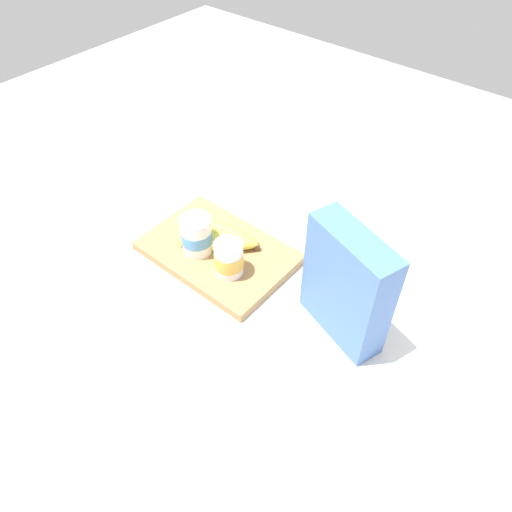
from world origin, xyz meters
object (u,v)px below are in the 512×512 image
yogurt_cup_front (229,259)px  banana_bunch (222,237)px  cutting_board (218,252)px  yogurt_cup_back (197,235)px  cereal_box (347,286)px

yogurt_cup_front → banana_bunch: bearing=-36.9°
yogurt_cup_front → banana_bunch: (0.08, -0.06, -0.02)m
cutting_board → yogurt_cup_back: (0.03, 0.03, 0.06)m
banana_bunch → yogurt_cup_front: bearing=143.1°
cutting_board → banana_bunch: bearing=-73.1°
cutting_board → cereal_box: (-0.33, -0.01, 0.11)m
yogurt_cup_front → cereal_box: bearing=-170.4°
banana_bunch → cutting_board: bearing=106.9°
cereal_box → banana_bunch: bearing=-163.9°
yogurt_cup_front → yogurt_cup_back: yogurt_cup_back is taller
cereal_box → yogurt_cup_front: bearing=-152.1°
cereal_box → yogurt_cup_front: size_ratio=3.07×
cutting_board → yogurt_cup_front: yogurt_cup_front is taller
cereal_box → yogurt_cup_back: 0.37m
cutting_board → yogurt_cup_front: (-0.07, 0.04, 0.05)m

